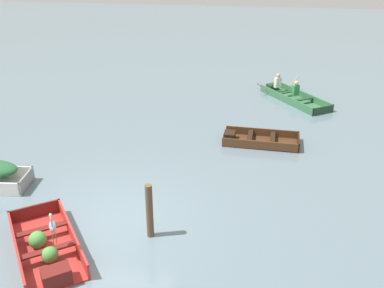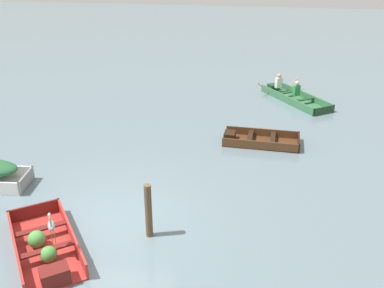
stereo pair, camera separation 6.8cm
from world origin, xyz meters
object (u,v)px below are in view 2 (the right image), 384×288
Objects in this scene: rowboat_green_with_crew at (292,96)px; dinghy_red_foreground at (45,248)px; heron_on_dinghy at (51,225)px; skiff_dark_varnish_mid_moored at (258,140)px; mooring_post at (148,211)px.

dinghy_red_foreground is at bearing -116.59° from rowboat_green_with_crew.
dinghy_red_foreground is 0.82m from heron_on_dinghy.
rowboat_green_with_crew is (1.31, 4.70, 0.06)m from skiff_dark_varnish_mid_moored.
heron_on_dinghy reaches higher than rowboat_green_with_crew.
rowboat_green_with_crew is at bearing 70.71° from mooring_post.
rowboat_green_with_crew reaches higher than skiff_dark_varnish_mid_moored.
heron_on_dinghy reaches higher than dinghy_red_foreground.
heron_on_dinghy is 0.63× the size of mooring_post.
rowboat_green_with_crew is at bearing 65.07° from heron_on_dinghy.
rowboat_green_with_crew is 2.61× the size of mooring_post.
dinghy_red_foreground is at bearing -153.92° from mooring_post.
skiff_dark_varnish_mid_moored is at bearing 59.13° from heron_on_dinghy.
rowboat_green_with_crew is at bearing 63.41° from dinghy_red_foreground.
skiff_dark_varnish_mid_moored is 3.00× the size of heron_on_dinghy.
dinghy_red_foreground is 3.42× the size of heron_on_dinghy.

